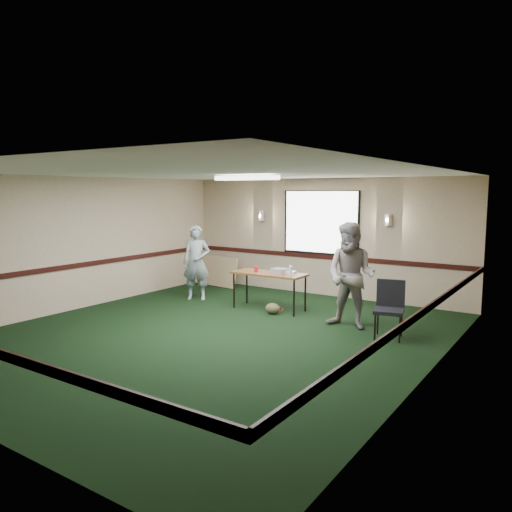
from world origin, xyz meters
The scene contains 13 objects.
ground centered at (0.00, 0.00, 0.00)m, with size 8.00×8.00×0.00m, color black.
room_shell centered at (0.00, 2.12, 1.58)m, with size 8.00×8.02×8.00m.
folding_table centered at (-0.19, 2.07, 0.71)m, with size 1.54×0.65×0.76m.
projector centered at (0.02, 2.11, 0.81)m, with size 0.29×0.24×0.10m, color #97959E.
game_console centered at (0.22, 2.22, 0.79)m, with size 0.20×0.16×0.05m, color silver.
red_cup centered at (-0.45, 1.97, 0.82)m, with size 0.08×0.08×0.11m, color red.
water_bottle centered at (0.35, 2.00, 0.86)m, with size 0.06×0.06×0.19m, color #8EC2E9.
duffel_bag centered at (0.07, 1.79, 0.11)m, with size 0.31×0.23×0.22m, color #4C422B.
cable_coil centered at (-0.09, 2.12, 0.01)m, with size 0.34×0.34×0.02m, color red.
folded_table centered at (-2.78, 3.53, 0.38)m, with size 1.47×0.06×0.75m, color tan.
conference_chair centered at (2.50, 1.53, 0.55)m, with size 0.56×0.57×0.95m.
person_left centered at (-2.06, 2.00, 0.83)m, with size 0.61×0.40×1.66m, color #446896.
person_right centered at (1.73, 1.71, 0.93)m, with size 0.91×0.71×1.87m, color slate.
Camera 1 is at (5.13, -6.38, 2.40)m, focal length 35.00 mm.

